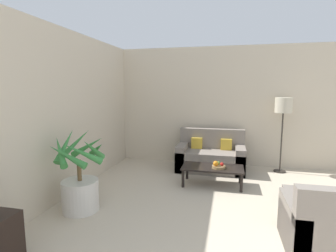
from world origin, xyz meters
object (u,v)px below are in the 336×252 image
object	(u,v)px
fruit_bowl	(219,167)
ottoman	(311,206)
orange_fruit	(216,163)
sofa_loveseat	(211,157)
floor_lamp	(283,109)
coffee_table	(213,169)
potted_palm	(80,183)
armchair	(332,230)
apple_red	(222,164)
apple_green	(218,163)

from	to	relation	value
fruit_bowl	ottoman	size ratio (longest dim) A/B	0.36
orange_fruit	sofa_loveseat	bearing A→B (deg)	98.72
floor_lamp	coffee_table	distance (m)	2.04
potted_palm	fruit_bowl	size ratio (longest dim) A/B	4.97
potted_palm	ottoman	world-z (taller)	potted_palm
sofa_loveseat	coffee_table	distance (m)	0.92
sofa_loveseat	ottoman	xyz separation A→B (m)	(1.48, -1.87, -0.12)
orange_fruit	armchair	distance (m)	2.13
sofa_loveseat	ottoman	size ratio (longest dim) A/B	2.17
potted_palm	floor_lamp	size ratio (longest dim) A/B	0.75
sofa_loveseat	floor_lamp	size ratio (longest dim) A/B	0.91
floor_lamp	sofa_loveseat	bearing A→B (deg)	-172.32
floor_lamp	ottoman	distance (m)	2.37
coffee_table	armchair	size ratio (longest dim) A/B	1.21
apple_red	armchair	world-z (taller)	armchair
fruit_bowl	ottoman	world-z (taller)	fruit_bowl
orange_fruit	ottoman	xyz separation A→B (m)	(1.33, -0.86, -0.26)
apple_green	sofa_loveseat	bearing A→B (deg)	101.97
fruit_bowl	apple_red	xyz separation A→B (m)	(0.05, -0.00, 0.06)
sofa_loveseat	floor_lamp	bearing A→B (deg)	7.68
orange_fruit	armchair	world-z (taller)	armchair
potted_palm	sofa_loveseat	size ratio (longest dim) A/B	0.83
floor_lamp	apple_red	bearing A→B (deg)	-135.31
potted_palm	sofa_loveseat	xyz separation A→B (m)	(1.70, 2.38, -0.12)
fruit_bowl	apple_green	distance (m)	0.07
fruit_bowl	orange_fruit	distance (m)	0.09
coffee_table	fruit_bowl	distance (m)	0.14
apple_red	armchair	size ratio (longest dim) A/B	0.07
potted_palm	coffee_table	bearing A→B (deg)	39.17
coffee_table	armchair	xyz separation A→B (m)	(1.36, -1.78, -0.03)
ottoman	apple_red	bearing A→B (deg)	143.89
apple_red	ottoman	size ratio (longest dim) A/B	0.10
ottoman	apple_green	bearing A→B (deg)	143.86
potted_palm	apple_red	bearing A→B (deg)	35.51
floor_lamp	fruit_bowl	world-z (taller)	floor_lamp
coffee_table	orange_fruit	distance (m)	0.17
potted_palm	apple_red	xyz separation A→B (m)	(1.96, 1.40, 0.01)
floor_lamp	apple_green	distance (m)	1.92
sofa_loveseat	fruit_bowl	xyz separation A→B (m)	(0.21, -0.98, 0.07)
coffee_table	sofa_loveseat	bearing A→B (deg)	96.01
sofa_loveseat	apple_red	xyz separation A→B (m)	(0.26, -0.98, 0.13)
floor_lamp	coffee_table	xyz separation A→B (m)	(-1.35, -1.11, -1.04)
apple_red	orange_fruit	xyz separation A→B (m)	(-0.11, -0.03, 0.01)
potted_palm	orange_fruit	bearing A→B (deg)	36.41
floor_lamp	armchair	xyz separation A→B (m)	(0.00, -2.89, -1.07)
armchair	apple_green	bearing A→B (deg)	125.48
sofa_loveseat	floor_lamp	distance (m)	1.80
sofa_loveseat	potted_palm	bearing A→B (deg)	-125.52
coffee_table	armchair	distance (m)	2.23
floor_lamp	armchair	bearing A→B (deg)	-89.92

